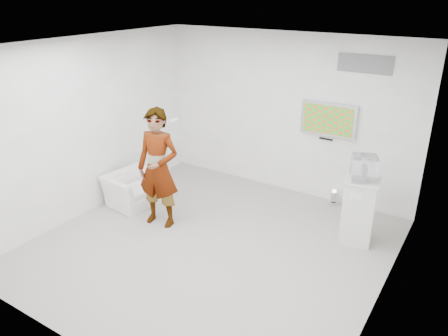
# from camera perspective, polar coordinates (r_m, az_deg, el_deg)

# --- Properties ---
(room) EXTENTS (5.01, 5.01, 3.00)m
(room) POSITION_cam_1_polar(r_m,az_deg,el_deg) (6.19, -1.81, 1.74)
(room) COLOR #A29D95
(room) RESTS_ON ground
(tv) EXTENTS (1.00, 0.08, 0.60)m
(tv) POSITION_cam_1_polar(r_m,az_deg,el_deg) (7.92, 13.50, 6.19)
(tv) COLOR silver
(tv) RESTS_ON room
(logo_decal) EXTENTS (0.90, 0.02, 0.30)m
(logo_decal) POSITION_cam_1_polar(r_m,az_deg,el_deg) (7.60, 17.92, 12.81)
(logo_decal) COLOR slate
(logo_decal) RESTS_ON room
(person) EXTENTS (0.80, 0.59, 1.99)m
(person) POSITION_cam_1_polar(r_m,az_deg,el_deg) (7.11, -8.59, -0.07)
(person) COLOR white
(person) RESTS_ON room
(armchair) EXTENTS (0.89, 0.99, 0.59)m
(armchair) POSITION_cam_1_polar(r_m,az_deg,el_deg) (8.15, -11.81, -2.65)
(armchair) COLOR white
(armchair) RESTS_ON room
(pedestal) EXTENTS (0.59, 0.59, 1.06)m
(pedestal) POSITION_cam_1_polar(r_m,az_deg,el_deg) (7.04, 17.16, -5.33)
(pedestal) COLOR silver
(pedestal) RESTS_ON room
(floor_uplight) EXTENTS (0.21, 0.21, 0.28)m
(floor_uplight) POSITION_cam_1_polar(r_m,az_deg,el_deg) (8.25, 14.12, -3.73)
(floor_uplight) COLOR silver
(floor_uplight) RESTS_ON room
(vitrine) EXTENTS (0.47, 0.47, 0.36)m
(vitrine) POSITION_cam_1_polar(r_m,az_deg,el_deg) (6.75, 17.84, -0.00)
(vitrine) COLOR silver
(vitrine) RESTS_ON pedestal
(console) EXTENTS (0.13, 0.18, 0.25)m
(console) POSITION_cam_1_polar(r_m,az_deg,el_deg) (6.77, 17.78, -0.45)
(console) COLOR silver
(console) RESTS_ON pedestal
(wii_remote) EXTENTS (0.05, 0.15, 0.04)m
(wii_remote) POSITION_cam_1_polar(r_m,az_deg,el_deg) (6.85, -6.52, 6.21)
(wii_remote) COLOR silver
(wii_remote) RESTS_ON person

